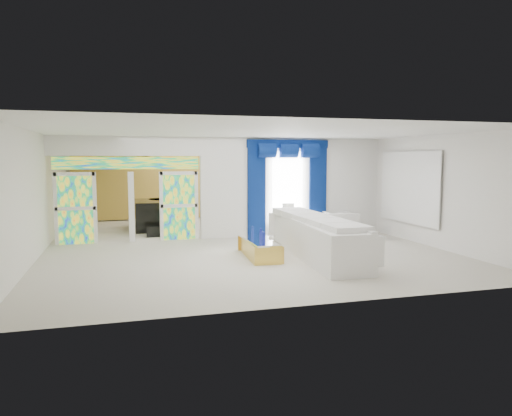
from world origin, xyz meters
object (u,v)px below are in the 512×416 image
object	(u,v)px
console_table	(297,229)
grand_piano	(157,215)
white_sofa	(316,238)
armchair	(339,223)
coffee_table	(259,248)

from	to	relation	value
console_table	grand_piano	world-z (taller)	grand_piano
white_sofa	grand_piano	xyz separation A→B (m)	(-3.38, 5.72, 0.05)
armchair	grand_piano	distance (m)	6.08
coffee_table	console_table	world-z (taller)	console_table
armchair	console_table	bearing A→B (deg)	95.11
coffee_table	grand_piano	world-z (taller)	grand_piano
console_table	armchair	bearing A→B (deg)	-4.09
coffee_table	console_table	xyz separation A→B (m)	(1.99, 2.69, 0.01)
white_sofa	grand_piano	bearing A→B (deg)	124.29
coffee_table	grand_piano	xyz separation A→B (m)	(-2.03, 5.42, 0.27)
console_table	armchair	xyz separation A→B (m)	(1.36, -0.10, 0.15)
console_table	grand_piano	bearing A→B (deg)	145.81
white_sofa	coffee_table	size ratio (longest dim) A/B	2.40
white_sofa	coffee_table	world-z (taller)	white_sofa
white_sofa	coffee_table	distance (m)	1.40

